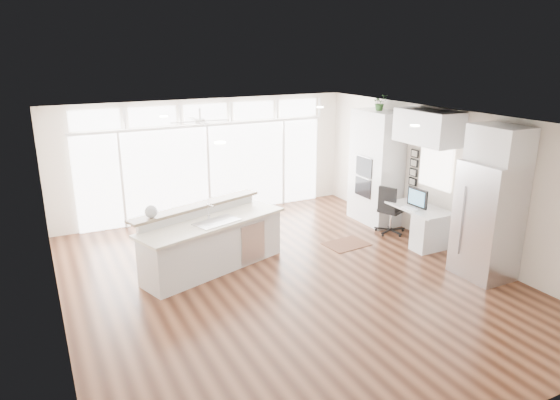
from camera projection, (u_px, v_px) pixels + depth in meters
name	position (u px, v px, depth m)	size (l,w,h in m)	color
floor	(287.00, 281.00, 8.48)	(7.00, 8.00, 0.02)	#3A1E12
ceiling	(287.00, 121.00, 7.69)	(7.00, 8.00, 0.02)	white
wall_back	(207.00, 158.00, 11.50)	(7.00, 0.04, 2.70)	beige
wall_front	(485.00, 319.00, 4.68)	(7.00, 0.04, 2.70)	beige
wall_left	(52.00, 241.00, 6.57)	(0.04, 8.00, 2.70)	beige
wall_right	(448.00, 180.00, 9.60)	(0.04, 8.00, 2.70)	beige
glass_wall	(208.00, 171.00, 11.54)	(5.80, 0.06, 2.08)	white
transom_row	(206.00, 113.00, 11.15)	(5.90, 0.06, 0.40)	white
desk_window	(436.00, 167.00, 9.78)	(0.04, 0.85, 0.85)	white
ceiling_fan	(200.00, 116.00, 9.93)	(1.16, 1.16, 0.32)	white
recessed_lights	(282.00, 121.00, 7.87)	(3.40, 3.00, 0.02)	#F1EACD
oven_cabinet	(376.00, 167.00, 11.02)	(0.64, 1.20, 2.50)	silver
desk_nook	(418.00, 225.00, 9.98)	(0.72, 1.30, 0.76)	silver
upper_cabinets	(428.00, 127.00, 9.42)	(0.64, 1.30, 0.64)	silver
refrigerator	(488.00, 221.00, 8.38)	(0.76, 0.90, 2.00)	silver
fridge_cabinet	(500.00, 144.00, 8.03)	(0.64, 0.90, 0.60)	silver
framed_photos	(414.00, 168.00, 10.35)	(0.06, 0.22, 0.80)	black
kitchen_island	(214.00, 240.00, 8.77)	(2.77, 1.04, 1.10)	silver
rug	(346.00, 244.00, 10.02)	(0.85, 0.61, 0.01)	#321810
office_chair	(391.00, 210.00, 10.49)	(0.54, 0.50, 1.04)	black
fishbowl	(151.00, 211.00, 8.20)	(0.21, 0.21, 0.21)	silver
monitor	(417.00, 198.00, 9.77)	(0.08, 0.50, 0.42)	black
keyboard	(410.00, 209.00, 9.76)	(0.13, 0.36, 0.02)	white
potted_plant	(380.00, 104.00, 10.62)	(0.30, 0.34, 0.26)	#2D5825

